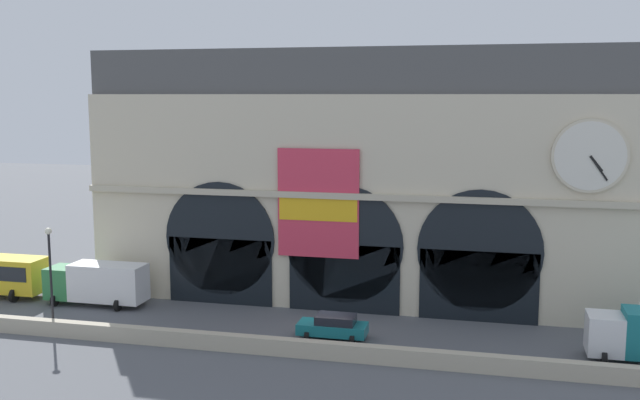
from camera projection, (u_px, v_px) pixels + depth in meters
The scene contains 6 objects.
ground_plane at pixel (329, 334), 47.32m from camera, with size 200.00×200.00×0.00m, color #54565B.
quay_parapet_wall at pixel (312, 349), 42.96m from camera, with size 90.00×0.70×1.02m, color #B2A891.
station_building at pixel (351, 182), 53.05m from camera, with size 39.22×5.03×18.66m.
box_truck_west at pixel (98, 282), 53.61m from camera, with size 7.50×2.91×3.12m.
car_center at pixel (333, 326), 46.31m from camera, with size 4.40×2.22×1.55m.
street_lamp_quayside at pixel (50, 265), 47.24m from camera, with size 0.44×0.44×6.90m.
Camera 1 is at (10.03, -44.48, 15.37)m, focal length 40.96 mm.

